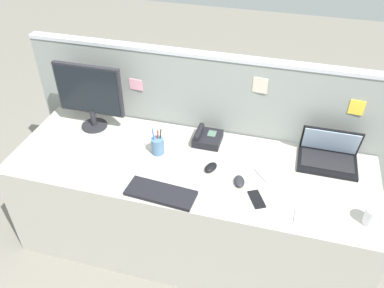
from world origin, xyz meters
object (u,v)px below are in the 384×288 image
Objects in this scene: desk_phone at (207,138)px; computer_mouse_left_hand at (239,181)px; desktop_monitor at (89,93)px; keyboard_main at (161,193)px; pen_cup at (158,146)px; cell_phone_black_slab at (257,199)px; cell_phone_white_slab at (301,217)px; laptop at (328,154)px; cell_phone_silver_slab at (265,174)px; computer_mouse_right_hand at (211,167)px; coffee_mug at (373,217)px.

desk_phone reaches higher than computer_mouse_left_hand.
keyboard_main is at bearing -38.18° from desktop_monitor.
cell_phone_black_slab is (0.66, -0.25, -0.05)m from pen_cup.
desk_phone is 1.47× the size of cell_phone_white_slab.
keyboard_main is (-0.90, -0.56, -0.04)m from laptop.
cell_phone_silver_slab is (1.21, -0.20, -0.26)m from desktop_monitor.
cell_phone_white_slab is (1.43, -0.49, -0.26)m from desktop_monitor.
pen_cup is (-0.55, 0.14, 0.04)m from computer_mouse_left_hand.
desktop_monitor reaches higher than pen_cup.
keyboard_main is 0.77m from cell_phone_white_slab.
cell_phone_black_slab is (0.12, -0.11, -0.01)m from computer_mouse_left_hand.
computer_mouse_right_hand and computer_mouse_left_hand have the same top height.
computer_mouse_left_hand is 0.40m from cell_phone_white_slab.
laptop is 0.60m from computer_mouse_left_hand.
desktop_monitor is at bearing 148.83° from computer_mouse_left_hand.
cell_phone_silver_slab is 0.96× the size of cell_phone_black_slab.
coffee_mug reaches higher than cell_phone_black_slab.
cell_phone_silver_slab is at bearing 34.90° from keyboard_main.
desk_phone is 0.99× the size of pen_cup.
pen_cup is 0.69m from cell_phone_silver_slab.
coffee_mug reaches higher than cell_phone_white_slab.
coffee_mug is at bearing -62.59° from cell_phone_silver_slab.
laptop reaches higher than keyboard_main.
pen_cup reaches higher than cell_phone_black_slab.
cell_phone_black_slab is 1.09× the size of cell_phone_white_slab.
cell_phone_silver_slab is (-0.35, -0.23, -0.05)m from laptop.
desktop_monitor reaches higher than cell_phone_black_slab.
computer_mouse_right_hand is (0.88, -0.24, -0.25)m from desktop_monitor.
computer_mouse_right_hand is 0.35m from cell_phone_black_slab.
laptop is 1.06m from pen_cup.
laptop is 2.80× the size of coffee_mug.
cell_phone_silver_slab and cell_phone_white_slab have the same top height.
cell_phone_white_slab is (0.24, -0.07, 0.00)m from cell_phone_black_slab.
desktop_monitor is at bearing 132.79° from cell_phone_black_slab.
computer_mouse_right_hand is 0.79× the size of coffee_mug.
desktop_monitor reaches higher than keyboard_main.
laptop is 0.59m from cell_phone_black_slab.
coffee_mug is at bearing 8.19° from computer_mouse_right_hand.
coffee_mug is at bearing -24.36° from computer_mouse_left_hand.
coffee_mug is (1.78, -0.43, -0.21)m from desktop_monitor.
computer_mouse_right_hand is at bearing 142.96° from computer_mouse_left_hand.
pen_cup reaches higher than desk_phone.
cell_phone_black_slab is at bearing -19.43° from desktop_monitor.
keyboard_main is at bearing -107.64° from computer_mouse_right_hand.
laptop reaches higher than pen_cup.
coffee_mug is at bearing -64.46° from laptop.
computer_mouse_left_hand is (-0.49, -0.35, -0.04)m from laptop.
desktop_monitor is 1.57m from laptop.
desktop_monitor is 1.14m from computer_mouse_left_hand.
computer_mouse_left_hand is at bearing -14.74° from pen_cup.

